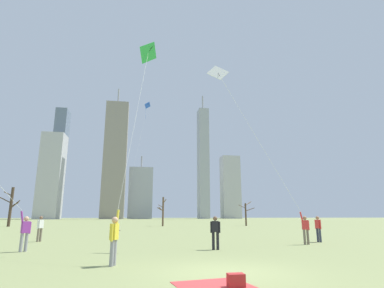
{
  "coord_description": "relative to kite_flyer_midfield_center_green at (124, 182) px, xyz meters",
  "views": [
    {
      "loc": [
        -2.5,
        -9.55,
        1.67
      ],
      "look_at": [
        0.0,
        6.0,
        5.33
      ],
      "focal_mm": 28.78,
      "sensor_mm": 36.0,
      "label": 1
    }
  ],
  "objects": [
    {
      "name": "ground_plane",
      "position": [
        3.19,
        -2.59,
        -2.92
      ],
      "size": [
        400.0,
        400.0,
        0.0
      ],
      "primitive_type": "plane",
      "color": "#848E56"
    },
    {
      "name": "kite_flyer_midfield_center_green",
      "position": [
        0.0,
        0.0,
        0.0
      ],
      "size": [
        1.56,
        4.6,
        10.81
      ],
      "color": "gray",
      "rests_on": "ground"
    },
    {
      "name": "kite_flyer_far_back_white",
      "position": [
        9.25,
        5.14,
        -0.25
      ],
      "size": [
        6.33,
        1.57,
        10.52
      ],
      "color": "#726656",
      "rests_on": "ground"
    },
    {
      "name": "bystander_watching_nearby",
      "position": [
        -5.8,
        9.95,
        -2.02
      ],
      "size": [
        0.34,
        0.45,
        1.62
      ],
      "color": "#726656",
      "rests_on": "ground"
    },
    {
      "name": "bystander_far_off_by_trees",
      "position": [
        4.4,
        3.5,
        -2.02
      ],
      "size": [
        0.48,
        0.31,
        1.62
      ],
      "color": "black",
      "rests_on": "ground"
    },
    {
      "name": "bystander_strolling_midfield",
      "position": [
        11.97,
        6.8,
        -2.02
      ],
      "size": [
        0.27,
        0.5,
        1.62
      ],
      "color": "#33384C",
      "rests_on": "ground"
    },
    {
      "name": "distant_kite_drifting_right_blue",
      "position": [
        0.82,
        30.17,
        13.07
      ],
      "size": [
        3.09,
        7.16,
        17.83
      ],
      "color": "blue",
      "rests_on": "ground"
    },
    {
      "name": "picnic_spot",
      "position": [
        2.77,
        -4.4,
        -2.83
      ],
      "size": [
        2.02,
        1.7,
        0.31
      ],
      "color": "#CC3838",
      "rests_on": "ground"
    },
    {
      "name": "bare_tree_center",
      "position": [
        -19.07,
        39.57,
        0.13
      ],
      "size": [
        2.97,
        1.59,
        5.92
      ],
      "color": "#423326",
      "rests_on": "ground"
    },
    {
      "name": "bare_tree_rightmost",
      "position": [
        17.62,
        37.33,
        -0.79
      ],
      "size": [
        2.72,
        2.1,
        3.98
      ],
      "color": "#4C3828",
      "rests_on": "ground"
    },
    {
      "name": "bare_tree_leftmost",
      "position": [
        4.04,
        37.92,
        -0.45
      ],
      "size": [
        1.29,
        3.34,
        4.53
      ],
      "color": "brown",
      "rests_on": "ground"
    },
    {
      "name": "skyline_slender_spire",
      "position": [
        47.41,
        148.53,
        13.58
      ],
      "size": [
        9.52,
        8.1,
        33.0
      ],
      "color": "#B2B2B7",
      "rests_on": "ground"
    },
    {
      "name": "skyline_mid_tower_right",
      "position": [
        -39.87,
        133.76,
        16.13
      ],
      "size": [
        9.41,
        10.32,
        38.1
      ],
      "color": "#B2B2B7",
      "rests_on": "ground"
    },
    {
      "name": "skyline_wide_slab",
      "position": [
        -0.12,
        146.87,
        9.8
      ],
      "size": [
        11.86,
        7.72,
        31.62
      ],
      "color": "#9EA3AD",
      "rests_on": "ground"
    },
    {
      "name": "skyline_squat_block",
      "position": [
        -41.45,
        149.41,
        24.69
      ],
      "size": [
        5.63,
        9.16,
        55.24
      ],
      "color": "slate",
      "rests_on": "ground"
    },
    {
      "name": "skyline_short_annex",
      "position": [
        31.61,
        143.44,
        25.79
      ],
      "size": [
        5.18,
        7.75,
        65.52
      ],
      "color": "#9EA3AD",
      "rests_on": "ground"
    },
    {
      "name": "skyline_mid_tower_left",
      "position": [
        -12.8,
        137.08,
        25.34
      ],
      "size": [
        10.76,
        5.39,
        63.95
      ],
      "color": "gray",
      "rests_on": "ground"
    }
  ]
}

